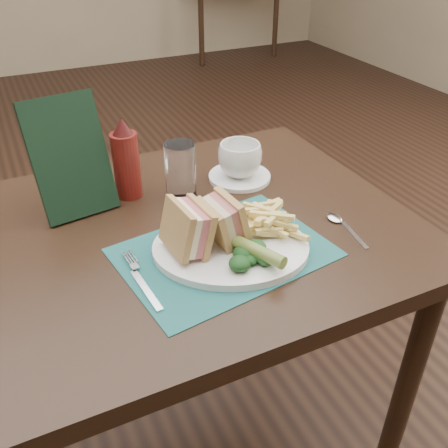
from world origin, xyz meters
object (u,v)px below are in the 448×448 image
table_bg_right (225,14)px  placemat (224,252)px  sandwich_half_a (177,231)px  drinking_glass (180,171)px  saucer (240,177)px  sandwich_half_b (214,222)px  plate (231,248)px  table_main (199,348)px  coffee_cup (240,160)px  ketchup_bottle (126,158)px  check_presenter (70,158)px

table_bg_right → placemat: size_ratio=2.32×
table_bg_right → sandwich_half_a: bearing=-116.6°
table_bg_right → drinking_glass: (-1.91, -3.78, 0.44)m
saucer → drinking_glass: 0.17m
sandwich_half_a → sandwich_half_b: size_ratio=1.08×
sandwich_half_b → saucer: sandwich_half_b is taller
plate → table_main: bearing=125.1°
coffee_cup → drinking_glass: 0.16m
placemat → drinking_glass: (0.01, 0.24, 0.06)m
placemat → sandwich_half_b: 0.07m
table_bg_right → ketchup_bottle: ketchup_bottle is taller
sandwich_half_b → coffee_cup: 0.30m
sandwich_half_a → coffee_cup: (0.25, 0.25, -0.02)m
plate → saucer: bearing=83.4°
plate → saucer: 0.30m
placemat → table_bg_right: bearing=64.5°
ketchup_bottle → check_presenter: check_presenter is taller
table_bg_right → sandwich_half_b: sandwich_half_b is taller
table_main → saucer: size_ratio=6.00×
sandwich_half_b → ketchup_bottle: ketchup_bottle is taller
table_bg_right → plate: (-1.90, -4.02, 0.38)m
sandwich_half_a → check_presenter: 0.30m
check_presenter → coffee_cup: bearing=-12.9°
table_main → drinking_glass: size_ratio=6.92×
table_bg_right → plate: plate is taller
plate → sandwich_half_a: sandwich_half_a is taller
sandwich_half_b → ketchup_bottle: (-0.09, 0.28, 0.03)m
saucer → drinking_glass: bearing=-172.3°
table_main → table_bg_right: (1.92, 3.89, 0.00)m
sandwich_half_a → coffee_cup: 0.35m
saucer → table_main: bearing=-142.4°
sandwich_half_a → coffee_cup: size_ratio=0.96×
saucer → ketchup_bottle: ketchup_bottle is taller
table_main → table_bg_right: size_ratio=1.00×
sandwich_half_b → check_presenter: size_ratio=0.36×
placemat → ketchup_bottle: 0.32m
placemat → coffee_cup: bearing=57.5°
coffee_cup → ketchup_bottle: 0.27m
sandwich_half_b → ketchup_bottle: bearing=102.3°
table_bg_right → sandwich_half_a: size_ratio=8.98×
coffee_cup → ketchup_bottle: size_ratio=0.56×
placemat → check_presenter: 0.38m
saucer → coffee_cup: coffee_cup is taller
check_presenter → table_bg_right: bearing=51.2°
sandwich_half_a → check_presenter: (-0.13, 0.27, 0.06)m
sandwich_half_b → saucer: bearing=49.0°
check_presenter → ketchup_bottle: bearing=-3.5°
sandwich_half_b → sandwich_half_a: bearing=177.1°
sandwich_half_a → saucer: (0.25, 0.25, -0.06)m
coffee_cup → ketchup_bottle: ketchup_bottle is taller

